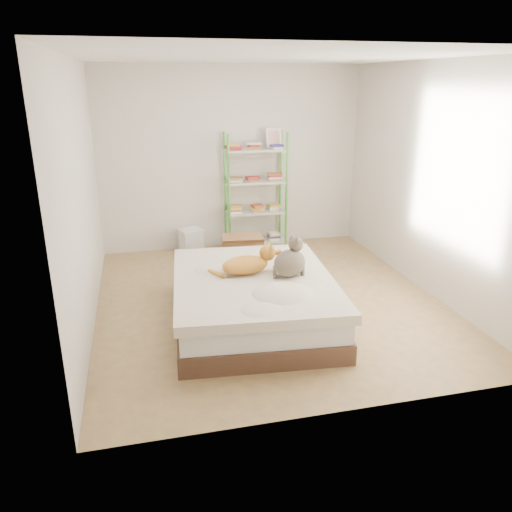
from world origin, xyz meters
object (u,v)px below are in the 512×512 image
object	(u,v)px
bed	(253,300)
orange_cat	(245,263)
grey_cat	(290,257)
shelf_unit	(256,192)
cardboard_box	(243,250)
white_bin	(191,241)

from	to	relation	value
bed	orange_cat	bearing A→B (deg)	120.74
grey_cat	shelf_unit	distance (m)	2.45
cardboard_box	white_bin	size ratio (longest dim) A/B	1.54
cardboard_box	white_bin	bearing A→B (deg)	143.61
grey_cat	white_bin	world-z (taller)	grey_cat
orange_cat	bed	bearing A→B (deg)	-71.12
shelf_unit	cardboard_box	world-z (taller)	shelf_unit
cardboard_box	white_bin	distance (m)	0.88
grey_cat	cardboard_box	distance (m)	1.87
grey_cat	orange_cat	bearing A→B (deg)	50.70
cardboard_box	grey_cat	bearing A→B (deg)	-78.86
cardboard_box	bed	bearing A→B (deg)	-90.61
bed	orange_cat	size ratio (longest dim) A/B	3.66
orange_cat	cardboard_box	xyz separation A→B (m)	(0.31, 1.61, -0.43)
grey_cat	bed	bearing A→B (deg)	64.55
grey_cat	white_bin	bearing A→B (deg)	1.15
shelf_unit	cardboard_box	distance (m)	0.98
cardboard_box	orange_cat	bearing A→B (deg)	-93.22
bed	orange_cat	xyz separation A→B (m)	(-0.06, 0.12, 0.37)
shelf_unit	cardboard_box	xyz separation A→B (m)	(-0.34, -0.64, -0.66)
shelf_unit	grey_cat	bearing A→B (deg)	-95.56
bed	cardboard_box	xyz separation A→B (m)	(0.26, 1.73, -0.06)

